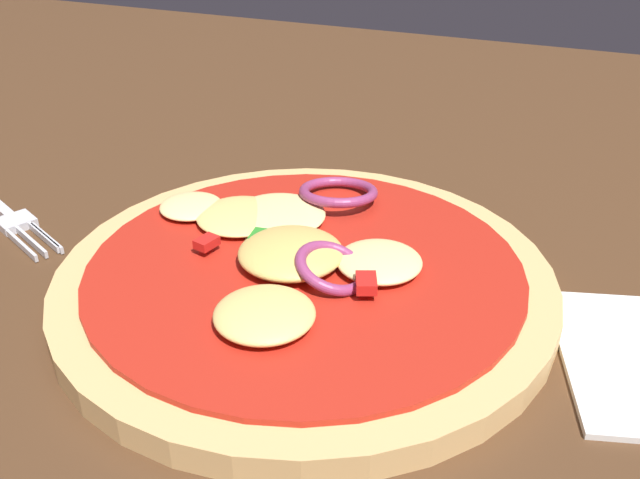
{
  "coord_description": "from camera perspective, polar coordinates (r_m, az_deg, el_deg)",
  "views": [
    {
      "loc": [
        0.11,
        -0.26,
        0.22
      ],
      "look_at": [
        -0.01,
        0.03,
        0.05
      ],
      "focal_mm": 39.51,
      "sensor_mm": 36.0,
      "label": 1
    }
  ],
  "objects": [
    {
      "name": "pizza",
      "position": [
        0.35,
        -1.39,
        -2.87
      ],
      "size": [
        0.24,
        0.24,
        0.03
      ],
      "color": "tan",
      "rests_on": "dining_table"
    },
    {
      "name": "dining_table",
      "position": [
        0.35,
        0.05,
        -7.14
      ],
      "size": [
        1.4,
        1.1,
        0.03
      ],
      "color": "#4C301C",
      "rests_on": "ground"
    }
  ]
}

